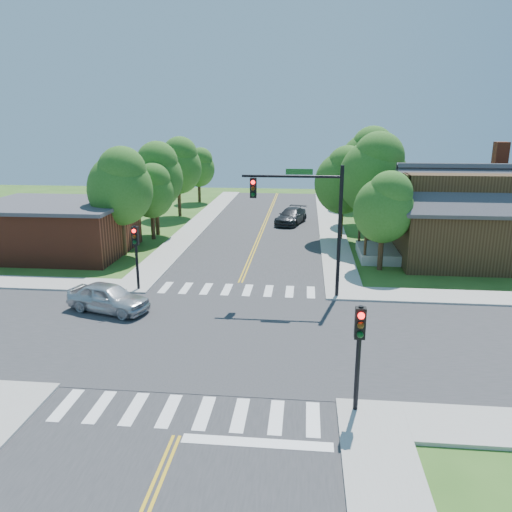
# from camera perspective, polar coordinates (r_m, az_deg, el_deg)

# --- Properties ---
(ground) EXTENTS (100.00, 100.00, 0.00)m
(ground) POSITION_cam_1_polar(r_m,az_deg,el_deg) (22.94, -4.30, -9.07)
(ground) COLOR #2E571B
(ground) RESTS_ON ground
(road_ns) EXTENTS (10.00, 90.00, 0.04)m
(road_ns) POSITION_cam_1_polar(r_m,az_deg,el_deg) (22.94, -4.30, -9.02)
(road_ns) COLOR #2D2D30
(road_ns) RESTS_ON ground
(road_ew) EXTENTS (90.00, 10.00, 0.04)m
(road_ew) POSITION_cam_1_polar(r_m,az_deg,el_deg) (22.93, -4.30, -9.01)
(road_ew) COLOR #2D2D30
(road_ew) RESTS_ON ground
(intersection_patch) EXTENTS (10.20, 10.20, 0.06)m
(intersection_patch) POSITION_cam_1_polar(r_m,az_deg,el_deg) (22.94, -4.30, -9.07)
(intersection_patch) COLOR #2D2D30
(intersection_patch) RESTS_ON ground
(sidewalk_ne) EXTENTS (40.00, 40.00, 0.14)m
(sidewalk_ne) POSITION_cam_1_polar(r_m,az_deg,el_deg) (39.45, 23.33, 0.29)
(sidewalk_ne) COLOR #9E9B93
(sidewalk_ne) RESTS_ON ground
(sidewalk_nw) EXTENTS (40.00, 40.00, 0.14)m
(sidewalk_nw) POSITION_cam_1_polar(r_m,az_deg,el_deg) (42.37, -21.98, 1.41)
(sidewalk_nw) COLOR #9E9B93
(sidewalk_nw) RESTS_ON ground
(crosswalk_north) EXTENTS (8.85, 2.00, 0.01)m
(crosswalk_north) POSITION_cam_1_polar(r_m,az_deg,el_deg) (28.62, -2.16, -3.88)
(crosswalk_north) COLOR white
(crosswalk_north) RESTS_ON ground
(crosswalk_south) EXTENTS (8.85, 2.00, 0.01)m
(crosswalk_south) POSITION_cam_1_polar(r_m,az_deg,el_deg) (17.58, -7.94, -17.22)
(crosswalk_south) COLOR white
(crosswalk_south) RESTS_ON ground
(centerline) EXTENTS (0.30, 90.00, 0.01)m
(centerline) POSITION_cam_1_polar(r_m,az_deg,el_deg) (22.92, -4.30, -8.96)
(centerline) COLOR gold
(centerline) RESTS_ON ground
(stop_bar) EXTENTS (4.60, 0.45, 0.09)m
(stop_bar) POSITION_cam_1_polar(r_m,az_deg,el_deg) (16.10, 0.10, -20.68)
(stop_bar) COLOR white
(stop_bar) RESTS_ON ground
(signal_mast_ne) EXTENTS (5.30, 0.42, 7.20)m
(signal_mast_ne) POSITION_cam_1_polar(r_m,az_deg,el_deg) (26.55, 5.98, 5.25)
(signal_mast_ne) COLOR black
(signal_mast_ne) RESTS_ON ground
(signal_pole_se) EXTENTS (0.34, 0.42, 3.80)m
(signal_pole_se) POSITION_cam_1_polar(r_m,az_deg,el_deg) (16.51, 11.72, -9.34)
(signal_pole_se) COLOR black
(signal_pole_se) RESTS_ON ground
(signal_pole_nw) EXTENTS (0.34, 0.42, 3.80)m
(signal_pole_nw) POSITION_cam_1_polar(r_m,az_deg,el_deg) (28.58, -13.58, 1.14)
(signal_pole_nw) COLOR black
(signal_pole_nw) RESTS_ON ground
(house_ne) EXTENTS (13.05, 8.80, 7.11)m
(house_ne) POSITION_cam_1_polar(r_m,az_deg,el_deg) (37.10, 23.52, 4.55)
(house_ne) COLOR #312111
(house_ne) RESTS_ON ground
(building_nw) EXTENTS (10.40, 8.40, 3.73)m
(building_nw) POSITION_cam_1_polar(r_m,az_deg,el_deg) (38.99, -21.87, 3.03)
(building_nw) COLOR brown
(building_nw) RESTS_ON ground
(tree_e_a) EXTENTS (3.79, 3.60, 6.44)m
(tree_e_a) POSITION_cam_1_polar(r_m,az_deg,el_deg) (32.53, 14.55, 5.57)
(tree_e_a) COLOR #382314
(tree_e_a) RESTS_ON ground
(tree_e_b) EXTENTS (5.10, 4.84, 8.67)m
(tree_e_b) POSITION_cam_1_polar(r_m,az_deg,el_deg) (38.54, 13.38, 9.31)
(tree_e_b) COLOR #382314
(tree_e_b) RESTS_ON ground
(tree_e_c) EXTENTS (5.26, 5.00, 8.94)m
(tree_e_c) POSITION_cam_1_polar(r_m,az_deg,el_deg) (47.19, 12.82, 10.60)
(tree_e_c) COLOR #382314
(tree_e_c) RESTS_ON ground
(tree_e_d) EXTENTS (4.46, 4.24, 7.58)m
(tree_e_d) POSITION_cam_1_polar(r_m,az_deg,el_deg) (55.58, 11.34, 10.42)
(tree_e_d) COLOR #382314
(tree_e_d) RESTS_ON ground
(tree_w_a) EXTENTS (4.55, 4.33, 7.74)m
(tree_w_a) POSITION_cam_1_polar(r_m,az_deg,el_deg) (36.31, -15.21, 7.87)
(tree_w_a) COLOR #382314
(tree_w_a) RESTS_ON ground
(tree_w_b) EXTENTS (4.59, 4.36, 7.81)m
(tree_w_b) POSITION_cam_1_polar(r_m,az_deg,el_deg) (42.35, -11.40, 9.16)
(tree_w_b) COLOR #382314
(tree_w_b) RESTS_ON ground
(tree_w_c) EXTENTS (4.65, 4.41, 7.90)m
(tree_w_c) POSITION_cam_1_polar(r_m,az_deg,el_deg) (50.54, -8.84, 10.31)
(tree_w_c) COLOR #382314
(tree_w_c) RESTS_ON ground
(tree_w_d) EXTENTS (3.75, 3.56, 6.38)m
(tree_w_d) POSITION_cam_1_polar(r_m,az_deg,el_deg) (59.14, -6.52, 10.13)
(tree_w_d) COLOR #382314
(tree_w_d) RESTS_ON ground
(tree_house) EXTENTS (4.44, 4.22, 7.55)m
(tree_house) POSITION_cam_1_polar(r_m,az_deg,el_deg) (40.29, 10.01, 8.68)
(tree_house) COLOR #382314
(tree_house) RESTS_ON ground
(tree_bldg) EXTENTS (3.67, 3.48, 6.23)m
(tree_bldg) POSITION_cam_1_polar(r_m,az_deg,el_deg) (40.94, -11.83, 7.47)
(tree_bldg) COLOR #382314
(tree_bldg) RESTS_ON ground
(car_silver) EXTENTS (4.14, 5.28, 1.47)m
(car_silver) POSITION_cam_1_polar(r_m,az_deg,el_deg) (26.39, -16.52, -4.63)
(car_silver) COLOR silver
(car_silver) RESTS_ON ground
(car_dgrey) EXTENTS (4.60, 6.01, 1.44)m
(car_dgrey) POSITION_cam_1_polar(r_m,az_deg,el_deg) (46.68, 4.03, 4.52)
(car_dgrey) COLOR #292B2E
(car_dgrey) RESTS_ON ground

